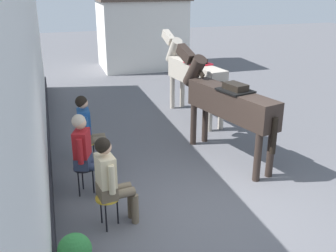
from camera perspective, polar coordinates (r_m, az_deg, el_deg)
The scene contains 8 objects.
ground_plane at distance 8.70m, azimuth -0.93°, elevation -2.21°, with size 40.00×40.00×0.00m, color #56565B.
pub_facade_wall at distance 6.49m, azimuth -19.30°, elevation 2.97°, with size 0.34×14.00×3.40m.
distant_cottage at distance 15.93m, azimuth -3.92°, elevation 14.89°, with size 3.40×2.60×3.50m.
seated_visitor_near at distance 5.58m, azimuth -8.32°, elevation -7.41°, with size 0.61×0.49×1.39m.
seated_visitor_middle at distance 6.48m, azimuth -11.76°, elevation -3.51°, with size 0.61×0.49×1.39m.
seated_visitor_far at distance 7.48m, azimuth -11.54°, elevation -0.16°, with size 0.61×0.49×1.39m.
saddled_horse_near at distance 7.65m, azimuth 8.45°, elevation 3.53°, with size 1.04×2.93×2.06m.
saddled_horse_far at distance 9.98m, azimuth 3.67°, elevation 7.73°, with size 0.79×2.98×2.06m.
Camera 1 is at (-2.20, -4.71, 3.38)m, focal length 42.05 mm.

